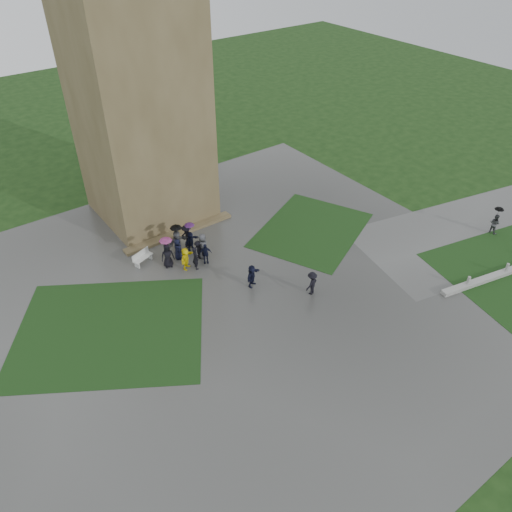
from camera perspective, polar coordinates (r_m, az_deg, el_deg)
ground at (r=31.64m, az=0.75°, el=-6.16°), size 120.00×120.00×0.00m
plaza at (r=32.84m, az=-1.35°, el=-4.24°), size 34.00×34.00×0.02m
lawn_inset_left at (r=31.57m, az=-16.37°, el=-8.11°), size 14.10×13.46×0.01m
lawn_inset_right at (r=39.01m, az=6.34°, el=2.99°), size 11.12×10.15×0.01m
tower at (r=38.40m, az=-13.32°, el=16.71°), size 8.00×8.00×18.00m
tower_plinth at (r=38.72m, az=-8.72°, el=2.67°), size 9.00×0.80×0.22m
bench at (r=35.99m, az=-12.87°, el=-0.15°), size 1.64×1.00×0.91m
visitor_cluster at (r=35.63m, az=-8.03°, el=1.14°), size 3.58×3.54×2.41m
pedestrian_mid at (r=32.88m, az=-0.47°, el=-2.28°), size 1.60×1.18×1.64m
pedestrian_near at (r=32.46m, az=6.40°, el=-3.10°), size 1.20×0.85×1.69m
pedestrian_path at (r=42.02m, az=25.74°, el=3.80°), size 0.67×0.78×2.24m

